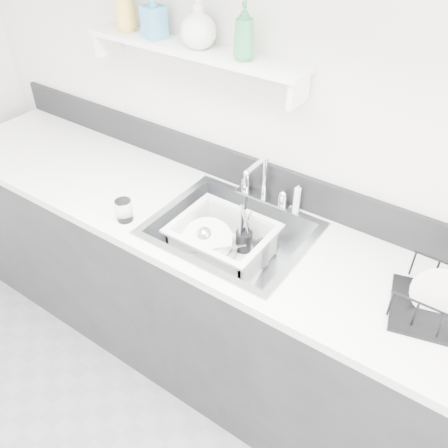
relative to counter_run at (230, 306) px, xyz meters
The scene contains 18 objects.
room_shell 1.47m from the counter_run, 90.00° to the right, with size 3.50×3.00×2.60m.
counter_run is the anchor object (origin of this frame).
backsplash 0.62m from the counter_run, 90.00° to the left, with size 3.20×0.02×0.16m, color black.
sink 0.37m from the counter_run, ahead, with size 0.64×0.52×0.20m, color silver, non-canonical shape.
faucet 0.58m from the counter_run, 90.00° to the left, with size 0.26×0.18×0.23m.
side_sprayer 0.61m from the counter_run, 57.89° to the left, with size 0.03×0.03×0.14m, color silver.
wall_shelf 1.13m from the counter_run, 146.69° to the left, with size 1.00×0.16×0.12m.
wash_tub 0.37m from the counter_run, behind, with size 0.40×0.33×0.16m, color silver, non-canonical shape.
plate_stack 0.35m from the counter_run, 165.36° to the right, with size 0.28×0.27×0.11m.
utensil_cup 0.37m from the counter_run, 78.29° to the left, with size 0.07×0.07×0.25m.
ladle 0.36m from the counter_run, 150.50° to the right, with size 0.29×0.10×0.08m, color silver, non-canonical shape.
tumbler_in_tub 0.38m from the counter_run, 17.12° to the left, with size 0.08×0.08×0.11m, color white.
tumbler_counter 0.68m from the counter_run, 153.60° to the right, with size 0.07×0.07×0.10m, color white.
bowl_small 0.35m from the counter_run, 37.95° to the right, with size 0.11×0.11×0.03m, color white.
soap_bottle_a 1.40m from the counter_run, 161.54° to the left, with size 0.09×0.09×0.23m, color gold.
soap_bottle_b 1.30m from the counter_run, 156.97° to the left, with size 0.08×0.08×0.18m, color #4691BF.
soap_bottle_c 1.22m from the counter_run, 143.47° to the left, with size 0.14×0.14×0.18m, color silver.
soap_bottle_d 1.19m from the counter_run, 114.42° to the left, with size 0.08×0.08×0.20m, color #2E824B.
Camera 1 is at (0.83, -0.06, 2.14)m, focal length 38.00 mm.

